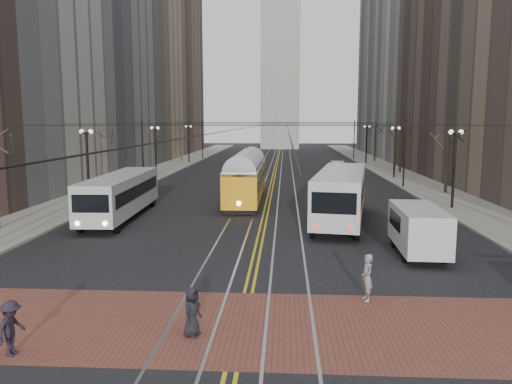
# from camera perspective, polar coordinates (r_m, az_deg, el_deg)

# --- Properties ---
(ground) EXTENTS (260.00, 260.00, 0.00)m
(ground) POSITION_cam_1_polar(r_m,az_deg,el_deg) (20.23, -0.69, -10.57)
(ground) COLOR black
(ground) RESTS_ON ground
(sidewalk_left) EXTENTS (5.00, 140.00, 0.15)m
(sidewalk_left) POSITION_cam_1_polar(r_m,az_deg,el_deg) (66.48, -10.90, 2.42)
(sidewalk_left) COLOR gray
(sidewalk_left) RESTS_ON ground
(sidewalk_right) EXTENTS (5.00, 140.00, 0.15)m
(sidewalk_right) POSITION_cam_1_polar(r_m,az_deg,el_deg) (65.86, 15.32, 2.23)
(sidewalk_right) COLOR gray
(sidewalk_right) RESTS_ON ground
(crosswalk_band) EXTENTS (25.00, 6.00, 0.01)m
(crosswalk_band) POSITION_cam_1_polar(r_m,az_deg,el_deg) (16.50, -1.70, -14.98)
(crosswalk_band) COLOR brown
(crosswalk_band) RESTS_ON ground
(streetcar_rails) EXTENTS (4.80, 130.00, 0.02)m
(streetcar_rails) POSITION_cam_1_polar(r_m,az_deg,el_deg) (64.46, 2.15, 2.32)
(streetcar_rails) COLOR gray
(streetcar_rails) RESTS_ON ground
(centre_lines) EXTENTS (0.42, 130.00, 0.01)m
(centre_lines) POSITION_cam_1_polar(r_m,az_deg,el_deg) (64.46, 2.15, 2.33)
(centre_lines) COLOR gold
(centre_lines) RESTS_ON ground
(building_left_mid) EXTENTS (16.00, 20.00, 34.00)m
(building_left_mid) POSITION_cam_1_polar(r_m,az_deg,el_deg) (71.23, -19.63, 16.13)
(building_left_mid) COLOR slate
(building_left_mid) RESTS_ON ground
(building_left_midfar) EXTENTS (20.00, 20.00, 52.00)m
(building_left_midfar) POSITION_cam_1_polar(r_m,az_deg,el_deg) (91.98, -15.99, 20.05)
(building_left_midfar) COLOR gray
(building_left_midfar) RESTS_ON ground
(building_left_far) EXTENTS (16.00, 20.00, 40.00)m
(building_left_far) POSITION_cam_1_polar(r_m,az_deg,el_deg) (109.34, -11.26, 15.04)
(building_left_far) COLOR brown
(building_left_far) RESTS_ON ground
(building_right_mid) EXTENTS (16.00, 20.00, 34.00)m
(building_right_mid) POSITION_cam_1_polar(r_m,az_deg,el_deg) (70.24, 24.43, 16.01)
(building_right_mid) COLOR brown
(building_right_mid) RESTS_ON ground
(building_right_far) EXTENTS (16.00, 20.00, 40.00)m
(building_right_far) POSITION_cam_1_polar(r_m,az_deg,el_deg) (108.70, 16.76, 14.90)
(building_right_far) COLOR slate
(building_right_far) RESTS_ON ground
(lamp_posts) EXTENTS (27.60, 57.20, 5.60)m
(lamp_posts) POSITION_cam_1_polar(r_m,az_deg,el_deg) (48.03, 1.74, 3.70)
(lamp_posts) COLOR black
(lamp_posts) RESTS_ON ground
(street_trees) EXTENTS (31.68, 53.28, 5.60)m
(street_trees) POSITION_cam_1_polar(r_m,az_deg,el_deg) (54.51, 1.94, 4.22)
(street_trees) COLOR #382D23
(street_trees) RESTS_ON ground
(trolley_wires) EXTENTS (25.96, 120.00, 6.60)m
(trolley_wires) POSITION_cam_1_polar(r_m,az_deg,el_deg) (54.04, 1.93, 5.22)
(trolley_wires) COLOR black
(trolley_wires) RESTS_ON ground
(transit_bus) EXTENTS (2.88, 11.75, 2.92)m
(transit_bus) POSITION_cam_1_polar(r_m,az_deg,el_deg) (34.64, -15.18, -0.51)
(transit_bus) COLOR silver
(transit_bus) RESTS_ON ground
(streetcar) EXTENTS (2.51, 13.49, 3.18)m
(streetcar) POSITION_cam_1_polar(r_m,az_deg,el_deg) (40.65, -1.10, 1.19)
(streetcar) COLOR #FFA816
(streetcar) RESTS_ON ground
(rear_bus) EXTENTS (4.85, 12.94, 3.30)m
(rear_bus) POSITION_cam_1_polar(r_m,az_deg,el_deg) (32.81, 9.70, -0.48)
(rear_bus) COLOR silver
(rear_bus) RESTS_ON ground
(cargo_van) EXTENTS (2.21, 5.33, 2.33)m
(cargo_van) POSITION_cam_1_polar(r_m,az_deg,el_deg) (25.53, 18.04, -4.31)
(cargo_van) COLOR silver
(cargo_van) RESTS_ON ground
(sedan_grey) EXTENTS (2.24, 4.62, 1.52)m
(sedan_grey) POSITION_cam_1_polar(r_m,az_deg,el_deg) (44.98, 10.06, 0.67)
(sedan_grey) COLOR #44474C
(sedan_grey) RESTS_ON ground
(sedan_silver) EXTENTS (1.81, 4.68, 1.52)m
(sedan_silver) POSITION_cam_1_polar(r_m,az_deg,el_deg) (63.30, 9.30, 2.80)
(sedan_silver) COLOR #A3A7AB
(sedan_silver) RESTS_ON ground
(pedestrian_a) EXTENTS (0.70, 0.86, 1.52)m
(pedestrian_a) POSITION_cam_1_polar(r_m,az_deg,el_deg) (15.62, -7.33, -13.39)
(pedestrian_a) COLOR black
(pedestrian_a) RESTS_ON crosswalk_band
(pedestrian_b) EXTENTS (0.52, 0.69, 1.72)m
(pedestrian_b) POSITION_cam_1_polar(r_m,az_deg,el_deg) (18.73, 12.58, -9.51)
(pedestrian_b) COLOR gray
(pedestrian_b) RESTS_ON crosswalk_band
(pedestrian_d) EXTENTS (0.71, 1.08, 1.57)m
(pedestrian_d) POSITION_cam_1_polar(r_m,az_deg,el_deg) (15.84, -26.19, -13.77)
(pedestrian_d) COLOR black
(pedestrian_d) RESTS_ON crosswalk_band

